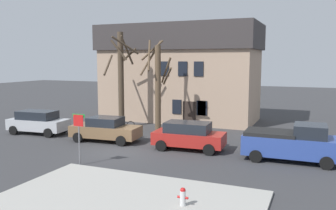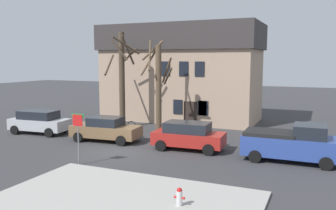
# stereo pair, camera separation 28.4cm
# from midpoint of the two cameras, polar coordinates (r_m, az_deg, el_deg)

# --- Properties ---
(ground_plane) EXTENTS (120.00, 120.00, 0.00)m
(ground_plane) POSITION_cam_midpoint_polar(r_m,az_deg,el_deg) (21.89, -8.20, -7.43)
(ground_plane) COLOR #38383A
(building_main) EXTENTS (14.37, 6.75, 8.66)m
(building_main) POSITION_cam_midpoint_polar(r_m,az_deg,el_deg) (33.05, 1.65, 5.32)
(building_main) COLOR tan
(building_main) RESTS_ON ground_plane
(tree_bare_near) EXTENTS (2.98, 2.70, 7.75)m
(tree_bare_near) POSITION_cam_midpoint_polar(r_m,az_deg,el_deg) (29.18, -7.82, 4.59)
(tree_bare_near) COLOR #4C3D2D
(tree_bare_near) RESTS_ON ground_plane
(tree_bare_mid) EXTENTS (2.53, 2.29, 7.05)m
(tree_bare_mid) POSITION_cam_midpoint_polar(r_m,az_deg,el_deg) (26.76, -1.98, 3.32)
(tree_bare_mid) COLOR brown
(tree_bare_mid) RESTS_ON ground_plane
(car_silver_wagon) EXTENTS (4.62, 2.36, 1.74)m
(car_silver_wagon) POSITION_cam_midpoint_polar(r_m,az_deg,el_deg) (28.46, -20.35, -2.55)
(car_silver_wagon) COLOR #B7BABF
(car_silver_wagon) RESTS_ON ground_plane
(car_brown_sedan) EXTENTS (4.84, 2.39, 1.66)m
(car_brown_sedan) POSITION_cam_midpoint_polar(r_m,az_deg,el_deg) (24.65, -10.29, -3.83)
(car_brown_sedan) COLOR brown
(car_brown_sedan) RESTS_ON ground_plane
(car_red_wagon) EXTENTS (4.45, 2.27, 1.71)m
(car_red_wagon) POSITION_cam_midpoint_polar(r_m,az_deg,el_deg) (22.04, 2.95, -4.88)
(car_red_wagon) COLOR #AD231E
(car_red_wagon) RESTS_ON ground_plane
(pickup_truck_blue) EXTENTS (5.20, 2.37, 2.09)m
(pickup_truck_blue) POSITION_cam_midpoint_polar(r_m,az_deg,el_deg) (20.65, 18.94, -5.76)
(pickup_truck_blue) COLOR #2D4799
(pickup_truck_blue) RESTS_ON ground_plane
(fire_hydrant) EXTENTS (0.42, 0.22, 0.69)m
(fire_hydrant) POSITION_cam_midpoint_polar(r_m,az_deg,el_deg) (13.63, 1.78, -14.41)
(fire_hydrant) COLOR silver
(fire_hydrant) RESTS_ON sidewalk_slab
(street_sign_pole) EXTENTS (0.76, 0.07, 2.73)m
(street_sign_pole) POSITION_cam_midpoint_polar(r_m,az_deg,el_deg) (19.18, -14.52, -3.81)
(street_sign_pole) COLOR slate
(street_sign_pole) RESTS_ON ground_plane
(bicycle_leaning) EXTENTS (1.73, 0.34, 1.03)m
(bicycle_leaning) POSITION_cam_midpoint_polar(r_m,az_deg,el_deg) (28.57, -7.25, -3.22)
(bicycle_leaning) COLOR black
(bicycle_leaning) RESTS_ON ground_plane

